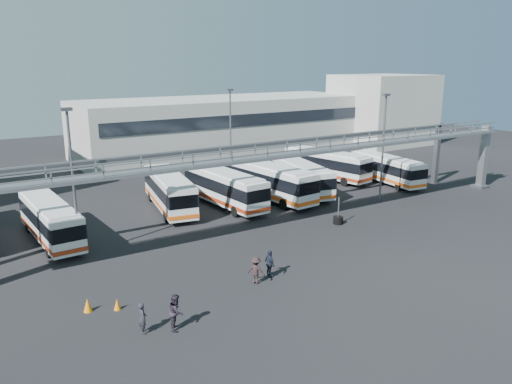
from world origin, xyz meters
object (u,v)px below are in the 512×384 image
light_pole_left (73,176)px  cone_left (88,305)px  light_pole_back (230,130)px  bus_8 (387,168)px  bus_5 (269,180)px  bus_4 (225,187)px  bus_7 (326,164)px  pedestrian_c (256,270)px  tire_stack (338,219)px  pedestrian_b (176,312)px  pedestrian_d (270,264)px  bus_6 (301,176)px  pedestrian_a (143,318)px  bus_3 (169,190)px  cone_right (117,304)px  bus_1 (50,220)px  light_pole_mid (383,142)px

light_pole_left → cone_left: light_pole_left is taller
light_pole_back → bus_8: bearing=-36.2°
bus_5 → light_pole_back: bearing=79.6°
bus_4 → bus_7: size_ratio=0.99×
light_pole_back → bus_7: light_pole_back is taller
pedestrian_c → tire_stack: 13.33m
pedestrian_b → pedestrian_d: (7.46, 2.69, -0.05)m
bus_7 → light_pole_left: bearing=-174.4°
bus_6 → pedestrian_d: 21.05m
pedestrian_a → light_pole_left: bearing=8.5°
light_pole_left → light_pole_back: 24.41m
bus_6 → pedestrian_a: bus_6 is taller
pedestrian_a → pedestrian_d: (9.03, 2.18, 0.07)m
bus_7 → bus_8: 6.64m
light_pole_left → bus_6: (23.41, 5.57, -3.97)m
bus_3 → tire_stack: 15.31m
pedestrian_b → pedestrian_c: size_ratio=1.11×
pedestrian_b → cone_right: 4.12m
pedestrian_a → tire_stack: (19.68, 7.84, -0.42)m
cone_left → tire_stack: size_ratio=0.32×
bus_4 → bus_7: 15.39m
light_pole_back → bus_4: 10.85m
light_pole_left → light_pole_back: (20.00, 14.00, 0.00)m
light_pole_left → bus_1: size_ratio=1.00×
bus_4 → bus_8: (19.42, -1.70, -0.15)m
pedestrian_b → cone_right: size_ratio=3.04×
bus_8 → bus_5: bearing=-179.2°
bus_3 → pedestrian_a: 21.50m
light_pole_left → pedestrian_d: 14.35m
pedestrian_b → light_pole_back: bearing=-3.3°
light_pole_back → pedestrian_c: bearing=-116.4°
bus_6 → tire_stack: (-3.58, -9.82, -1.37)m
light_pole_mid → tire_stack: light_pole_mid is taller
pedestrian_b → bus_5: bearing=-13.3°
pedestrian_d → cone_left: pedestrian_d is taller
light_pole_mid → tire_stack: size_ratio=4.42×
light_pole_left → pedestrian_b: bearing=-82.2°
pedestrian_d → tire_stack: (10.65, 5.66, -0.49)m
pedestrian_d → pedestrian_c: bearing=109.1°
light_pole_left → bus_4: (14.49, 5.51, -3.90)m
bus_1 → bus_8: 34.95m
light_pole_left → bus_5: (19.24, 5.23, -3.81)m
bus_7 → bus_8: (4.39, -4.99, -0.14)m
pedestrian_d → cone_left: 10.91m
light_pole_left → cone_left: 10.06m
bus_8 → cone_right: 36.47m
light_pole_back → bus_6: (3.41, -8.43, -3.97)m
bus_7 → tire_stack: bus_7 is taller
bus_4 → pedestrian_b: bearing=-128.5°
pedestrian_d → light_pole_mid: bearing=-61.3°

